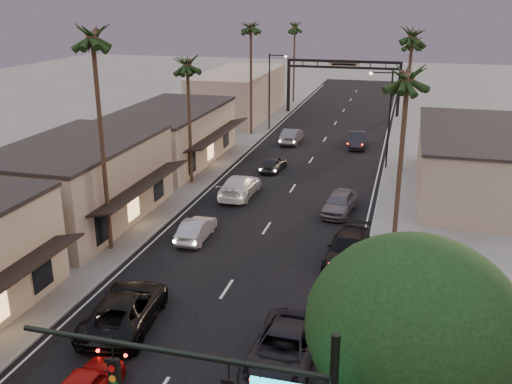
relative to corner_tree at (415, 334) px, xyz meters
The scene contains 28 objects.
ground 34.43m from the corner_tree, 106.23° to the left, with size 200.00×200.00×0.00m, color slate.
road 39.19m from the corner_tree, 104.16° to the left, with size 14.00×120.00×0.02m, color black.
sidewalk_left 48.78m from the corner_tree, 113.07° to the left, with size 5.00×92.00×0.12m, color slate.
sidewalk_right 44.94m from the corner_tree, 89.97° to the left, with size 5.00×92.00×0.12m, color slate.
storefront_mid 29.32m from the corner_tree, 140.47° to the left, with size 8.00×14.00×5.50m, color gray.
storefront_far 41.37m from the corner_tree, 123.05° to the left, with size 8.00×16.00×5.00m, color #B8A98C.
storefront_dist 61.86m from the corner_tree, 111.33° to the left, with size 8.00×20.00×6.00m, color gray.
building_right 33.05m from the corner_tree, 82.09° to the left, with size 8.00×18.00×5.00m, color gray.
corner_tree is the anchor object (origin of this frame).
arch 63.26m from the corner_tree, 98.62° to the left, with size 15.20×0.40×7.27m.
streetlight_right 37.64m from the corner_tree, 93.89° to the left, with size 2.13×0.30×9.00m.
streetlight_left 53.15m from the corner_tree, 107.97° to the left, with size 2.13×0.30×9.00m.
palm_lb 24.36m from the corner_tree, 141.17° to the left, with size 3.20×3.20×15.20m.
palm_lc 34.09m from the corner_tree, 122.34° to the left, with size 3.20×3.20×12.20m.
palm_ld 51.28m from the corner_tree, 110.81° to the left, with size 3.20×3.20×14.20m.
palm_ra 17.45m from the corner_tree, 93.03° to the left, with size 3.20×3.20×13.20m.
palm_rb 37.12m from the corner_tree, 91.37° to the left, with size 3.20×3.20×14.20m.
palm_rc 56.74m from the corner_tree, 90.89° to the left, with size 3.20×3.20×12.20m.
palm_far 72.96m from the corner_tree, 104.14° to the left, with size 3.20×3.20×13.20m.
oncoming_pickup 15.66m from the corner_tree, 152.22° to the left, with size 2.92×6.34×1.76m, color black.
oncoming_silver 22.76m from the corner_tree, 127.51° to the left, with size 1.50×4.31×1.42m, color gray.
oncoming_white 30.10m from the corner_tree, 116.40° to the left, with size 2.37×5.84×1.70m, color silver.
oncoming_dgrey 36.68m from the corner_tree, 109.74° to the left, with size 1.66×4.13×1.41m, color black.
oncoming_grey_far 46.96m from the corner_tree, 105.87° to the left, with size 1.70×4.87×1.61m, color #56555B.
curbside_near 9.17m from the corner_tree, 131.35° to the left, with size 2.73×5.93×1.65m, color black.
curbside_black 17.84m from the corner_tree, 101.78° to the left, with size 2.35×5.78×1.68m, color black.
curbside_grey 25.83m from the corner_tree, 101.45° to the left, with size 1.95×4.84×1.65m, color #535358.
curbside_far 45.56m from the corner_tree, 97.19° to the left, with size 1.71×4.91×1.62m, color black.
Camera 1 is at (8.75, -7.35, 15.09)m, focal length 40.00 mm.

